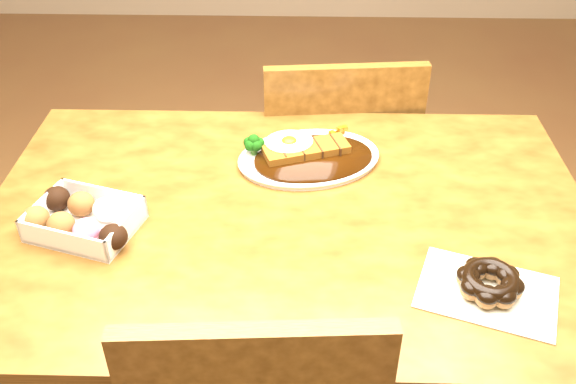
{
  "coord_description": "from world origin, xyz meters",
  "views": [
    {
      "loc": [
        0.02,
        -0.99,
        1.53
      ],
      "look_at": [
        0.0,
        -0.02,
        0.81
      ],
      "focal_mm": 40.0,
      "sensor_mm": 36.0,
      "label": 1
    }
  ],
  "objects_px": {
    "chair_far": "(334,172)",
    "donut_box": "(81,218)",
    "pon_de_ring": "(489,283)",
    "table": "(288,250)",
    "katsu_curry_plate": "(306,155)"
  },
  "relations": [
    {
      "from": "chair_far",
      "to": "donut_box",
      "type": "bearing_deg",
      "value": 44.3
    },
    {
      "from": "donut_box",
      "to": "pon_de_ring",
      "type": "height_order",
      "value": "donut_box"
    },
    {
      "from": "table",
      "to": "chair_far",
      "type": "xyz_separation_m",
      "value": [
        0.12,
        0.54,
        -0.17
      ]
    },
    {
      "from": "katsu_curry_plate",
      "to": "pon_de_ring",
      "type": "bearing_deg",
      "value": -52.29
    },
    {
      "from": "katsu_curry_plate",
      "to": "donut_box",
      "type": "xyz_separation_m",
      "value": [
        -0.42,
        -0.25,
        0.01
      ]
    },
    {
      "from": "table",
      "to": "pon_de_ring",
      "type": "height_order",
      "value": "pon_de_ring"
    },
    {
      "from": "donut_box",
      "to": "pon_de_ring",
      "type": "bearing_deg",
      "value": -11.65
    },
    {
      "from": "katsu_curry_plate",
      "to": "donut_box",
      "type": "height_order",
      "value": "katsu_curry_plate"
    },
    {
      "from": "chair_far",
      "to": "donut_box",
      "type": "xyz_separation_m",
      "value": [
        -0.51,
        -0.6,
        0.3
      ]
    },
    {
      "from": "donut_box",
      "to": "chair_far",
      "type": "bearing_deg",
      "value": 49.79
    },
    {
      "from": "chair_far",
      "to": "pon_de_ring",
      "type": "xyz_separation_m",
      "value": [
        0.22,
        -0.75,
        0.29
      ]
    },
    {
      "from": "table",
      "to": "donut_box",
      "type": "xyz_separation_m",
      "value": [
        -0.39,
        -0.06,
        0.13
      ]
    },
    {
      "from": "table",
      "to": "katsu_curry_plate",
      "type": "relative_size",
      "value": 3.42
    },
    {
      "from": "katsu_curry_plate",
      "to": "pon_de_ring",
      "type": "distance_m",
      "value": 0.5
    },
    {
      "from": "chair_far",
      "to": "pon_de_ring",
      "type": "distance_m",
      "value": 0.83
    }
  ]
}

